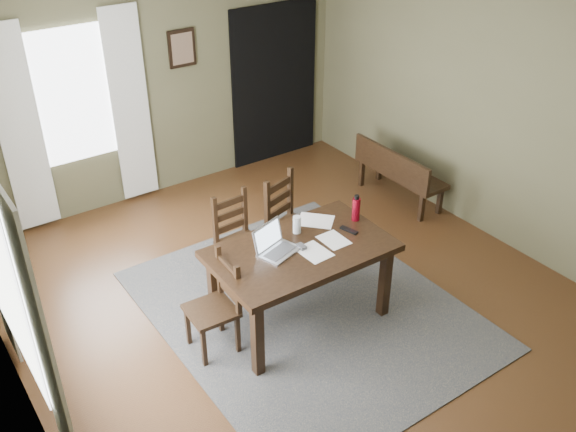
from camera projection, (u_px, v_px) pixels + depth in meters
ground at (306, 310)px, 6.15m from camera, size 5.00×6.00×0.01m
room_shell at (309, 137)px, 5.21m from camera, size 5.02×6.02×2.71m
rug at (306, 309)px, 6.14m from camera, size 2.60×3.20×0.01m
dining_table at (301, 257)px, 5.66m from camera, size 1.61×0.98×0.80m
chair_end at (216, 306)px, 5.49m from camera, size 0.42×0.42×0.91m
chair_back_left at (239, 240)px, 6.35m from camera, size 0.43×0.43×0.93m
chair_back_right at (290, 224)px, 6.52m from camera, size 0.56×0.56×1.02m
bench at (397, 170)px, 7.74m from camera, size 0.40×1.24×0.70m
laptop at (274, 245)px, 5.54m from camera, size 0.42×0.37×0.24m
computer_mouse at (302, 247)px, 5.60m from camera, size 0.05×0.09×0.03m
tv_remote at (349, 230)px, 5.84m from camera, size 0.09×0.18×0.02m
drinking_glass at (297, 225)px, 5.78m from camera, size 0.09×0.09×0.16m
water_bottle at (356, 209)px, 5.95m from camera, size 0.10×0.10×0.26m
paper_b at (334, 240)px, 5.71m from camera, size 0.21×0.28×0.00m
paper_c at (316, 221)px, 6.00m from camera, size 0.40×0.41×0.00m
paper_e at (314, 252)px, 5.55m from camera, size 0.24×0.31×0.00m
window_back at (73, 96)px, 6.99m from camera, size 1.00×0.01×1.50m
curtain_left_near at (46, 357)px, 3.89m from camera, size 0.03×0.48×2.30m
curtain_back_left at (20, 132)px, 6.79m from camera, size 0.44×0.03×2.30m
curtain_back_right at (130, 107)px, 7.40m from camera, size 0.44×0.03×2.30m
framed_picture at (182, 48)px, 7.49m from camera, size 0.34×0.03×0.44m
doorway_back at (275, 84)px, 8.49m from camera, size 1.30×0.03×2.10m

